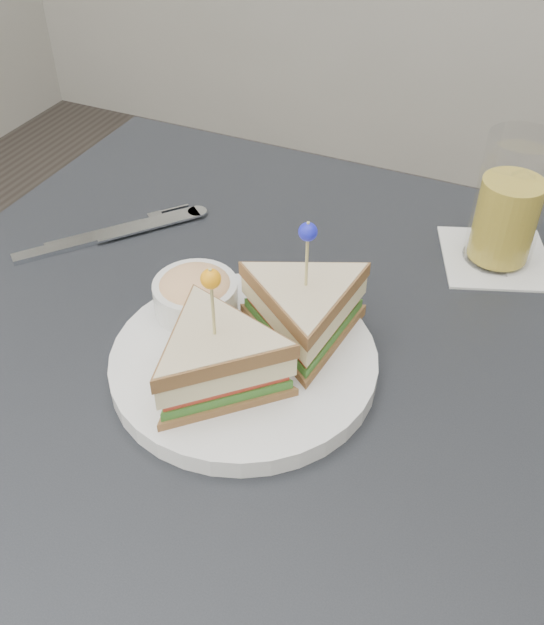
{
  "coord_description": "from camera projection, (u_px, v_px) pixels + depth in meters",
  "views": [
    {
      "loc": [
        0.21,
        -0.43,
        1.21
      ],
      "look_at": [
        0.01,
        0.01,
        0.8
      ],
      "focal_mm": 40.0,
      "sensor_mm": 36.0,
      "label": 1
    }
  ],
  "objects": [
    {
      "name": "table",
      "position": [
        259.0,
        408.0,
        0.72
      ],
      "size": [
        0.8,
        0.8,
        0.75
      ],
      "color": "black",
      "rests_on": "ground"
    },
    {
      "name": "cutlery_fork",
      "position": [
        128.0,
        226.0,
        0.83
      ],
      "size": [
        0.13,
        0.15,
        0.01
      ],
      "rotation": [
        0.0,
        0.0,
        -0.7
      ],
      "color": "#B6BBC2",
      "rests_on": "table"
    },
    {
      "name": "plate_meal",
      "position": [
        251.0,
        336.0,
        0.63
      ],
      "size": [
        0.3,
        0.3,
        0.15
      ],
      "rotation": [
        0.0,
        0.0,
        0.24
      ],
      "color": "white",
      "rests_on": "table"
    },
    {
      "name": "cutlery_knife",
      "position": [
        105.0,
        236.0,
        0.82
      ],
      "size": [
        0.16,
        0.19,
        0.01
      ],
      "rotation": [
        0.0,
        0.0,
        -0.69
      ],
      "color": "silver",
      "rests_on": "table"
    },
    {
      "name": "drink_set",
      "position": [
        508.0,
        209.0,
        0.74
      ],
      "size": [
        0.15,
        0.15,
        0.15
      ],
      "rotation": [
        0.0,
        0.0,
        0.36
      ],
      "color": "silver",
      "rests_on": "table"
    }
  ]
}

